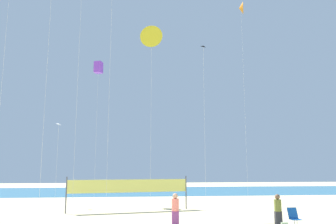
# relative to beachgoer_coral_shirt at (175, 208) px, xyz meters

# --- Properties ---
(ocean_band) EXTENTS (120.00, 20.00, 0.01)m
(ocean_band) POSITION_rel_beachgoer_coral_shirt_xyz_m (-0.68, 29.26, -0.88)
(ocean_band) COLOR teal
(ocean_band) RESTS_ON ground
(beachgoer_coral_shirt) EXTENTS (0.38, 0.38, 1.65)m
(beachgoer_coral_shirt) POSITION_rel_beachgoer_coral_shirt_xyz_m (0.00, 0.00, 0.00)
(beachgoer_coral_shirt) COLOR #7A3872
(beachgoer_coral_shirt) RESTS_ON ground
(beachgoer_olive_shirt) EXTENTS (0.37, 0.37, 1.60)m
(beachgoer_olive_shirt) POSITION_rel_beachgoer_coral_shirt_xyz_m (5.35, -0.62, -0.03)
(beachgoer_olive_shirt) COLOR #2D2D33
(beachgoer_olive_shirt) RESTS_ON ground
(folding_beach_chair) EXTENTS (0.52, 0.65, 0.89)m
(folding_beach_chair) POSITION_rel_beachgoer_coral_shirt_xyz_m (6.21, -0.62, -0.42)
(folding_beach_chair) COLOR #1959B2
(folding_beach_chair) RESTS_ON ground
(volleyball_net) EXTENTS (8.49, 1.81, 2.40)m
(volleyball_net) POSITION_rel_beachgoer_coral_shirt_xyz_m (-2.33, 6.63, 0.76)
(volleyball_net) COLOR #4C4C51
(volleyball_net) RESTS_ON ground
(kite_white_diamond) EXTENTS (0.39, 0.38, 6.81)m
(kite_white_diamond) POSITION_rel_beachgoer_coral_shirt_xyz_m (-8.37, 11.62, 5.58)
(kite_white_diamond) COLOR silver
(kite_white_diamond) RESTS_ON ground
(kite_violet_box) EXTENTS (0.90, 0.90, 13.34)m
(kite_violet_box) POSITION_rel_beachgoer_coral_shirt_xyz_m (-5.50, 14.78, 11.88)
(kite_violet_box) COLOR silver
(kite_violet_box) RESTS_ON ground
(kite_black_diamond) EXTENTS (0.46, 0.46, 11.91)m
(kite_black_diamond) POSITION_rel_beachgoer_coral_shirt_xyz_m (2.84, 5.13, 10.20)
(kite_black_diamond) COLOR silver
(kite_black_diamond) RESTS_ON ground
(kite_orange_delta) EXTENTS (0.85, 1.32, 19.56)m
(kite_orange_delta) POSITION_rel_beachgoer_coral_shirt_xyz_m (8.60, 12.95, 18.02)
(kite_orange_delta) COLOR silver
(kite_orange_delta) RESTS_ON ground
(kite_yellow_delta) EXTENTS (1.82, 0.77, 14.03)m
(kite_yellow_delta) POSITION_rel_beachgoer_coral_shirt_xyz_m (-0.81, 7.27, 12.26)
(kite_yellow_delta) COLOR silver
(kite_yellow_delta) RESTS_ON ground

